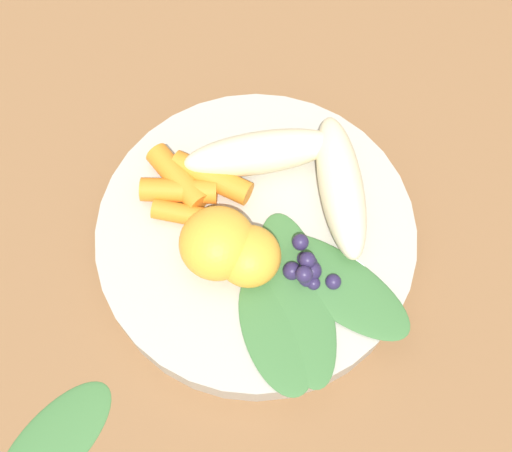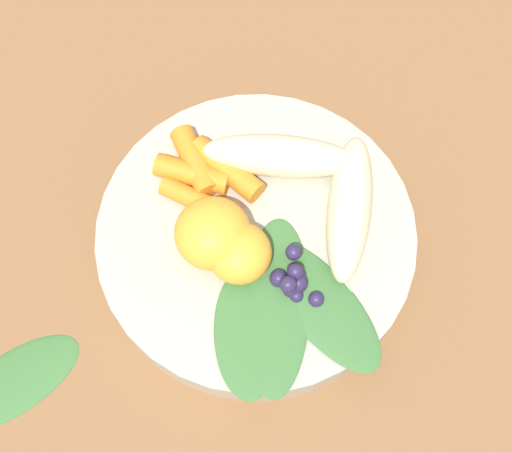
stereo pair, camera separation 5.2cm
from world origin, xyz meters
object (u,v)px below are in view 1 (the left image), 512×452
(orange_segment_near, at_px, (249,256))
(bowl, at_px, (256,239))
(kale_leaf_stray, at_px, (53,442))
(banana_peeled_left, at_px, (261,153))
(banana_peeled_right, at_px, (341,186))

(orange_segment_near, bearing_deg, bowl, -179.11)
(kale_leaf_stray, bearing_deg, bowl, 176.29)
(banana_peeled_left, bearing_deg, banana_peeled_right, 145.01)
(banana_peeled_right, distance_m, kale_leaf_stray, 0.28)
(banana_peeled_right, distance_m, orange_segment_near, 0.09)
(bowl, height_order, banana_peeled_right, banana_peeled_right)
(banana_peeled_left, distance_m, kale_leaf_stray, 0.26)
(banana_peeled_right, relative_size, orange_segment_near, 2.53)
(bowl, relative_size, kale_leaf_stray, 2.28)
(banana_peeled_right, xyz_separation_m, kale_leaf_stray, (0.22, -0.17, -0.05))
(kale_leaf_stray, bearing_deg, banana_peeled_right, 171.03)
(banana_peeled_left, distance_m, orange_segment_near, 0.08)
(banana_peeled_left, xyz_separation_m, banana_peeled_right, (0.02, 0.06, 0.00))
(kale_leaf_stray, bearing_deg, orange_segment_near, 171.71)
(bowl, bearing_deg, banana_peeled_left, -172.30)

